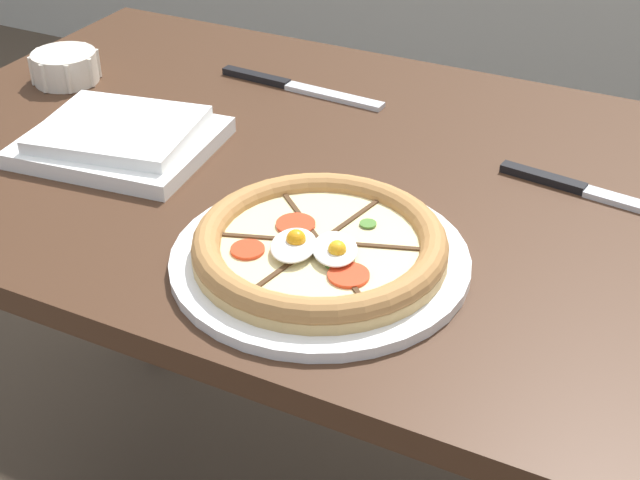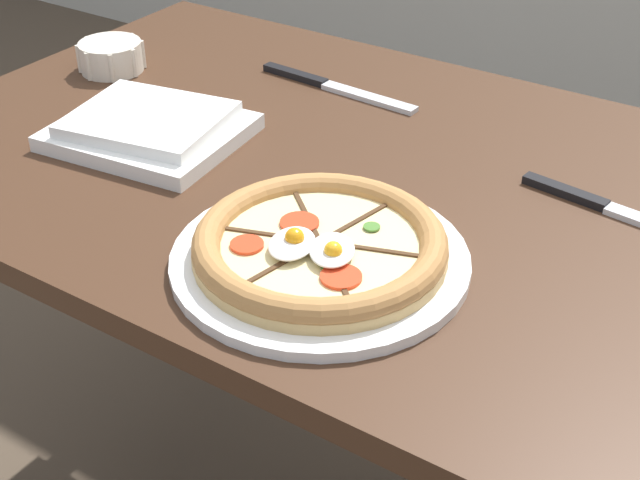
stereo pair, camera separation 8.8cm
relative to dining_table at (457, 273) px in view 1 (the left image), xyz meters
name	(u,v)px [view 1 (the left image)]	position (x,y,z in m)	size (l,w,h in m)	color
dining_table	(457,273)	(0.00, 0.00, 0.00)	(1.49, 0.73, 0.73)	#422819
pizza	(320,249)	(-0.09, -0.19, 0.12)	(0.30, 0.30, 0.05)	white
ramekin_bowl	(65,66)	(-0.62, 0.06, 0.13)	(0.10, 0.10, 0.04)	silver
napkin_folded	(120,138)	(-0.42, -0.07, 0.12)	(0.24, 0.21, 0.04)	white
knife_main	(298,87)	(-0.31, 0.18, 0.11)	(0.26, 0.03, 0.01)	silver
knife_spare	(599,194)	(0.14, 0.07, 0.11)	(0.24, 0.05, 0.01)	silver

